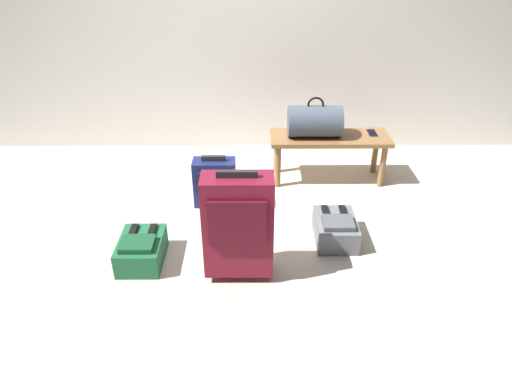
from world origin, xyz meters
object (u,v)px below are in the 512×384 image
Objects in this scene: duffel_bag_slate at (315,121)px; cell_phone at (372,133)px; backpack_grey at (335,229)px; bench at (330,143)px; backpack_green at (141,250)px; suitcase_small_navy at (215,182)px; suitcase_upright_burgundy at (238,225)px.

duffel_bag_slate reaches higher than cell_phone.
backpack_grey is (-0.44, -0.96, -0.32)m from cell_phone.
bench reaches higher than backpack_green.
bench is at bearing 27.57° from suitcase_small_navy.
bench is at bearing 39.47° from backpack_green.
duffel_bag_slate is at bearing -180.00° from bench.
duffel_bag_slate is 1.16× the size of backpack_grey.
backpack_grey is at bearing -94.55° from bench.
bench is 1.81m from backpack_green.
suitcase_small_navy is 1.21× the size of backpack_green.
duffel_bag_slate reaches higher than bench.
duffel_bag_slate is 0.59× the size of suitcase_upright_burgundy.
suitcase_upright_burgundy is 1.96× the size of backpack_green.
duffel_bag_slate is 1.42m from suitcase_upright_burgundy.
suitcase_small_navy is (-0.94, -0.49, -0.11)m from bench.
suitcase_small_navy is at bearing 55.73° from backpack_green.
duffel_bag_slate is 3.06× the size of cell_phone.
cell_phone is 0.38× the size of backpack_grey.
backpack_grey is at bearing 28.93° from suitcase_upright_burgundy.
duffel_bag_slate reaches higher than suitcase_small_navy.
backpack_green is at bearing -145.72° from cell_phone.
backpack_green is (-1.38, -1.14, -0.25)m from bench.
suitcase_small_navy reaches higher than backpack_green.
cell_phone is at bearing 65.59° from backpack_grey.
suitcase_upright_burgundy is at bearing -120.04° from bench.
bench is 0.95m from backpack_grey.
bench is 1.07m from suitcase_small_navy.
cell_phone reaches higher than bench.
suitcase_upright_burgundy reaches higher than bench.
cell_phone is 0.31× the size of suitcase_small_navy.
backpack_grey is (0.67, 0.37, -0.29)m from suitcase_upright_burgundy.
suitcase_upright_burgundy is at bearing -151.07° from backpack_grey.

